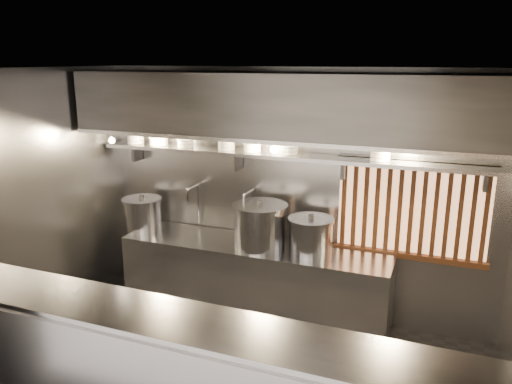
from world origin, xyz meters
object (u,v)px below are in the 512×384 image
Objects in this scene: heat_lamp at (110,135)px; pendant_bulb at (275,150)px; stock_pot_mid at (260,226)px; stock_pot_left at (142,213)px; stock_pot_right at (311,235)px.

pendant_bulb is (1.80, 0.35, -0.11)m from heat_lamp.
stock_pot_mid is (1.68, 0.25, -0.93)m from heat_lamp.
pendant_bulb is 0.24× the size of stock_pot_mid.
heat_lamp is 1.93m from stock_pot_mid.
stock_pot_mid is at bearing 8.41° from heat_lamp.
pendant_bulb reaches higher than stock_pot_left.
stock_pot_left is 2.08m from stock_pot_right.
stock_pot_mid is 1.58× the size of stock_pot_right.
stock_pot_right is at bearing 5.01° from stock_pot_mid.
heat_lamp is 1.83m from pendant_bulb.
stock_pot_left is 1.53m from stock_pot_mid.
pendant_bulb is 0.30× the size of stock_pot_left.
stock_pot_right is (0.55, 0.05, -0.05)m from stock_pot_mid.
stock_pot_mid is at bearing -174.99° from stock_pot_right.
stock_pot_left is 0.81× the size of stock_pot_mid.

